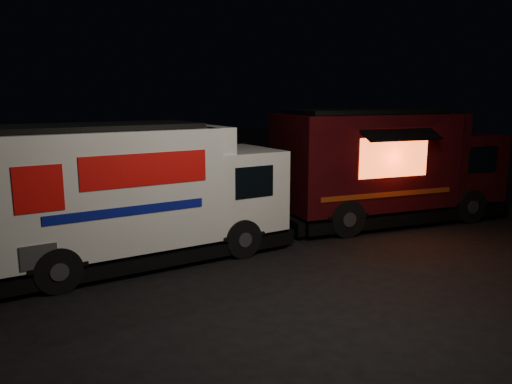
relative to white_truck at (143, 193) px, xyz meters
name	(u,v)px	position (x,y,z in m)	size (l,w,h in m)	color
ground	(275,257)	(2.66, -1.37, -1.56)	(80.00, 80.00, 0.00)	black
white_truck	(143,193)	(0.00, 0.00, 0.00)	(6.88, 2.35, 3.12)	silver
red_truck	(390,165)	(7.50, -0.03, 0.10)	(7.13, 2.62, 3.32)	#32090A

